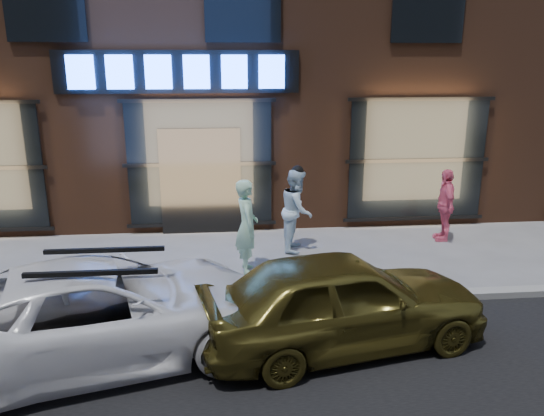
{
  "coord_description": "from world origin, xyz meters",
  "views": [
    {
      "loc": [
        0.51,
        -7.82,
        3.88
      ],
      "look_at": [
        1.4,
        1.6,
        1.2
      ],
      "focal_mm": 35.0,
      "sensor_mm": 36.0,
      "label": 1
    }
  ],
  "objects_px": {
    "passerby": "(445,205)",
    "gold_sedan": "(342,301)",
    "white_suv": "(103,311)",
    "man_bowtie": "(247,226)",
    "man_cap": "(297,210)"
  },
  "relations": [
    {
      "from": "gold_sedan",
      "to": "man_bowtie",
      "type": "bearing_deg",
      "value": 10.79
    },
    {
      "from": "gold_sedan",
      "to": "man_cap",
      "type": "bearing_deg",
      "value": -10.58
    },
    {
      "from": "white_suv",
      "to": "gold_sedan",
      "type": "height_order",
      "value": "gold_sedan"
    },
    {
      "from": "passerby",
      "to": "gold_sedan",
      "type": "distance_m",
      "value": 5.31
    },
    {
      "from": "passerby",
      "to": "white_suv",
      "type": "relative_size",
      "value": 0.33
    },
    {
      "from": "man_bowtie",
      "to": "white_suv",
      "type": "distance_m",
      "value": 3.48
    },
    {
      "from": "man_cap",
      "to": "man_bowtie",
      "type": "bearing_deg",
      "value": 148.31
    },
    {
      "from": "passerby",
      "to": "gold_sedan",
      "type": "height_order",
      "value": "passerby"
    },
    {
      "from": "man_bowtie",
      "to": "white_suv",
      "type": "height_order",
      "value": "man_bowtie"
    },
    {
      "from": "white_suv",
      "to": "gold_sedan",
      "type": "relative_size",
      "value": 1.2
    },
    {
      "from": "man_bowtie",
      "to": "gold_sedan",
      "type": "xyz_separation_m",
      "value": [
        1.17,
        -2.82,
        -0.2
      ]
    },
    {
      "from": "white_suv",
      "to": "passerby",
      "type": "bearing_deg",
      "value": -71.85
    },
    {
      "from": "man_cap",
      "to": "white_suv",
      "type": "distance_m",
      "value": 5.0
    },
    {
      "from": "man_cap",
      "to": "passerby",
      "type": "relative_size",
      "value": 1.08
    },
    {
      "from": "passerby",
      "to": "white_suv",
      "type": "xyz_separation_m",
      "value": [
        -6.43,
        -4.2,
        -0.13
      ]
    }
  ]
}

